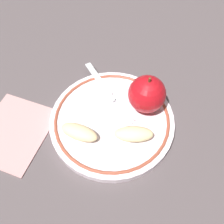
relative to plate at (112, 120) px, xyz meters
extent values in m
plane|color=#52484A|center=(0.01, -0.01, -0.01)|extent=(2.00, 2.00, 0.00)
cylinder|color=white|center=(0.00, 0.00, 0.00)|extent=(0.23, 0.23, 0.02)
torus|color=#A14B35|center=(0.00, 0.00, 0.01)|extent=(0.21, 0.21, 0.01)
sphere|color=red|center=(0.06, -0.03, 0.04)|extent=(0.07, 0.07, 0.07)
cylinder|color=brown|center=(0.06, -0.03, 0.08)|extent=(0.00, 0.00, 0.01)
ellipsoid|color=beige|center=(-0.06, 0.02, 0.02)|extent=(0.05, 0.07, 0.02)
ellipsoid|color=beige|center=(0.00, -0.05, 0.02)|extent=(0.07, 0.07, 0.02)
cube|color=silver|center=(0.05, 0.08, 0.01)|extent=(0.04, 0.09, 0.00)
cube|color=silver|center=(0.03, 0.03, 0.01)|extent=(0.01, 0.02, 0.00)
cube|color=silver|center=(0.01, 0.00, 0.01)|extent=(0.02, 0.06, 0.00)
cube|color=silver|center=(0.02, -0.01, 0.01)|extent=(0.02, 0.06, 0.00)
cube|color=silver|center=(0.02, -0.01, 0.01)|extent=(0.02, 0.06, 0.00)
cube|color=silver|center=(0.03, -0.01, 0.01)|extent=(0.02, 0.06, 0.00)
cube|color=#C5908F|center=(-0.14, 0.12, -0.01)|extent=(0.18, 0.17, 0.01)
camera|label=1|loc=(-0.18, -0.16, 0.40)|focal=40.00mm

